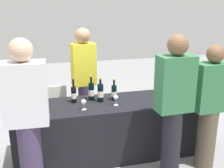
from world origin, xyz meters
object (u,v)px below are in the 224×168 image
at_px(wine_bottle_0, 36,99).
at_px(wine_glass_4, 180,94).
at_px(wine_bottle_2, 91,91).
at_px(server_pouring, 84,78).
at_px(wine_glass_1, 84,102).
at_px(guest_2, 210,105).
at_px(wine_bottle_5, 162,86).
at_px(guest_0, 27,117).
at_px(wine_glass_3, 166,93).
at_px(wine_bottle_4, 114,93).
at_px(menu_board, 50,110).
at_px(wine_bottle_1, 74,94).
at_px(guest_1, 174,104).
at_px(wine_glass_2, 116,98).
at_px(wine_glass_0, 44,105).
at_px(wine_bottle_6, 169,85).
at_px(wine_bottle_3, 101,93).

bearing_deg(wine_bottle_0, wine_glass_4, -7.76).
bearing_deg(wine_bottle_2, server_pouring, 92.29).
height_order(wine_glass_1, guest_2, guest_2).
bearing_deg(wine_bottle_5, wine_bottle_2, -178.26).
bearing_deg(wine_bottle_0, guest_0, -96.42).
distance_m(wine_bottle_0, wine_glass_3, 1.68).
xyz_separation_m(wine_bottle_0, wine_glass_4, (1.85, -0.25, -0.02)).
bearing_deg(server_pouring, wine_bottle_4, 111.38).
xyz_separation_m(wine_bottle_4, menu_board, (-0.83, 0.77, -0.47)).
xyz_separation_m(wine_bottle_5, guest_2, (0.28, -0.78, -0.03)).
distance_m(wine_bottle_0, wine_bottle_1, 0.48).
relative_size(wine_bottle_5, wine_glass_1, 2.35).
xyz_separation_m(server_pouring, guest_1, (0.81, -1.30, -0.00)).
bearing_deg(wine_glass_2, wine_glass_3, -1.60).
height_order(wine_bottle_5, guest_1, guest_1).
bearing_deg(wine_glass_3, wine_bottle_4, 162.56).
bearing_deg(wine_bottle_0, menu_board, 76.62).
bearing_deg(wine_bottle_2, wine_bottle_0, -173.93).
bearing_deg(wine_glass_0, server_pouring, 53.06).
height_order(wine_bottle_2, wine_glass_2, wine_bottle_2).
relative_size(wine_bottle_4, wine_bottle_5, 0.95).
relative_size(guest_0, guest_1, 1.01).
bearing_deg(wine_glass_0, wine_bottle_4, 14.69).
xyz_separation_m(wine_bottle_0, wine_bottle_1, (0.48, 0.05, 0.00)).
height_order(wine_bottle_2, guest_1, guest_1).
distance_m(wine_glass_4, server_pouring, 1.41).
xyz_separation_m(wine_bottle_5, wine_glass_3, (-0.08, -0.31, -0.00)).
relative_size(wine_glass_2, guest_2, 0.09).
height_order(wine_bottle_6, wine_glass_1, wine_bottle_6).
bearing_deg(wine_bottle_3, wine_bottle_0, 179.33).
xyz_separation_m(wine_bottle_2, wine_glass_0, (-0.63, -0.32, -0.01)).
xyz_separation_m(wine_bottle_6, wine_glass_4, (-0.01, -0.35, -0.03)).
relative_size(guest_1, guest_2, 1.09).
bearing_deg(guest_0, wine_glass_0, 72.43).
distance_m(wine_bottle_0, wine_glass_1, 0.61).
relative_size(wine_bottle_3, wine_glass_0, 2.18).
xyz_separation_m(wine_bottle_5, wine_glass_0, (-1.65, -0.35, -0.00)).
xyz_separation_m(wine_bottle_6, wine_glass_1, (-1.29, -0.34, -0.03)).
height_order(server_pouring, guest_1, guest_1).
height_order(wine_glass_2, wine_glass_3, wine_glass_3).
xyz_separation_m(wine_bottle_1, server_pouring, (0.22, 0.52, 0.06)).
xyz_separation_m(wine_glass_4, server_pouring, (-1.15, 0.82, 0.08)).
relative_size(wine_bottle_3, guest_0, 0.19).
bearing_deg(wine_bottle_1, wine_bottle_6, 2.38).
xyz_separation_m(wine_bottle_0, guest_1, (1.51, -0.74, 0.06)).
xyz_separation_m(wine_bottle_1, wine_bottle_3, (0.34, -0.06, 0.01)).
xyz_separation_m(wine_bottle_6, guest_1, (-0.35, -0.84, 0.05)).
height_order(wine_bottle_1, guest_0, guest_0).
height_order(wine_glass_4, guest_1, guest_1).
height_order(wine_glass_1, guest_0, guest_0).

